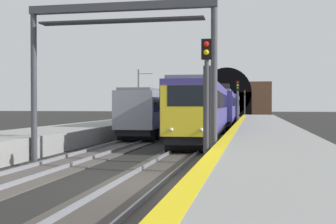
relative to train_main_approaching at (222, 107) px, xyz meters
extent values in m
plane|color=black|center=(-37.30, 0.00, -2.38)|extent=(320.00, 320.00, 0.00)
cube|color=gray|center=(-37.30, -4.35, -1.84)|extent=(112.00, 4.54, 1.07)
cube|color=yellow|center=(-37.30, -2.33, -1.30)|extent=(112.00, 0.50, 0.01)
cube|color=#423D38|center=(-37.30, 0.00, -2.35)|extent=(160.00, 2.61, 0.06)
cube|color=gray|center=(-37.30, 0.72, -2.24)|extent=(160.00, 0.07, 0.15)
cube|color=gray|center=(-37.30, -0.72, -2.24)|extent=(160.00, 0.07, 0.15)
cube|color=#4C4742|center=(-37.30, 4.56, -2.35)|extent=(160.00, 2.89, 0.06)
cube|color=gray|center=(-37.30, 3.84, -2.24)|extent=(160.00, 0.07, 0.15)
cube|color=navy|center=(-19.64, 0.00, 0.08)|extent=(19.19, 3.23, 2.94)
cube|color=black|center=(-19.64, 0.00, 0.52)|extent=(18.42, 3.24, 1.02)
cube|color=slate|center=(-19.64, 0.00, 1.65)|extent=(18.60, 2.80, 0.20)
cube|color=black|center=(-19.64, 0.00, -1.58)|extent=(18.80, 2.89, 0.52)
cylinder|color=black|center=(-27.95, -0.20, -1.91)|extent=(1.00, 2.57, 0.94)
cylinder|color=black|center=(-26.15, -0.16, -1.91)|extent=(1.00, 2.57, 0.94)
cylinder|color=black|center=(-13.13, 0.16, -1.91)|extent=(1.00, 2.57, 0.94)
cylinder|color=black|center=(-11.33, 0.20, -1.91)|extent=(1.00, 2.57, 0.94)
cube|color=yellow|center=(-29.24, -0.23, -0.10)|extent=(0.18, 2.66, 2.58)
cube|color=black|center=(-29.29, -0.23, 0.67)|extent=(0.09, 1.94, 1.06)
sphere|color=#F2EACC|center=(-29.28, -1.00, -1.04)|extent=(0.20, 0.20, 0.20)
sphere|color=#F2EACC|center=(-29.32, 0.53, -1.04)|extent=(0.20, 0.20, 0.20)
cube|color=navy|center=(0.12, 0.00, 0.08)|extent=(19.19, 3.23, 2.94)
cube|color=black|center=(0.12, 0.00, 0.57)|extent=(18.42, 3.24, 0.94)
cube|color=slate|center=(0.12, 0.00, 1.65)|extent=(18.60, 2.80, 0.20)
cube|color=black|center=(0.12, 0.00, -1.58)|extent=(18.80, 2.89, 0.52)
cylinder|color=black|center=(-8.02, -0.20, -1.91)|extent=(1.00, 2.57, 0.94)
cylinder|color=black|center=(-6.23, -0.15, -1.91)|extent=(1.00, 2.57, 0.94)
cylinder|color=black|center=(6.46, 0.15, -1.91)|extent=(1.00, 2.57, 0.94)
cylinder|color=black|center=(8.25, 0.20, -1.91)|extent=(1.00, 2.57, 0.94)
cube|color=navy|center=(19.87, 0.00, 0.08)|extent=(19.19, 3.23, 2.94)
cube|color=black|center=(19.87, 0.00, 0.49)|extent=(18.42, 3.24, 0.96)
cube|color=slate|center=(19.87, 0.00, 1.65)|extent=(18.60, 2.80, 0.20)
cube|color=black|center=(19.87, 0.00, -1.58)|extent=(18.80, 2.89, 0.52)
cylinder|color=black|center=(11.47, -0.20, -1.91)|extent=(1.00, 2.57, 0.94)
cylinder|color=black|center=(13.26, -0.16, -1.91)|extent=(1.00, 2.57, 0.94)
cylinder|color=black|center=(26.48, 0.16, -1.91)|extent=(1.00, 2.57, 0.94)
cylinder|color=black|center=(28.28, 0.20, -1.91)|extent=(1.00, 2.57, 0.94)
cube|color=black|center=(0.12, 0.00, 2.20)|extent=(1.34, 1.69, 0.90)
cube|color=gray|center=(-13.25, 4.56, -0.13)|extent=(19.82, 3.24, 2.62)
cube|color=black|center=(-13.25, 4.56, 0.15)|extent=(19.04, 3.25, 0.83)
cube|color=slate|center=(-13.25, 4.56, 1.27)|extent=(19.22, 2.81, 0.20)
cube|color=black|center=(-13.25, 4.56, -1.62)|extent=(19.42, 2.90, 0.49)
cylinder|color=black|center=(-4.62, 4.78, -1.94)|extent=(0.95, 2.53, 0.88)
cylinder|color=black|center=(-6.42, 4.73, -1.94)|extent=(0.95, 2.53, 0.88)
cylinder|color=black|center=(-20.08, 4.38, -1.94)|extent=(0.95, 2.53, 0.88)
cylinder|color=black|center=(-21.88, 4.34, -1.94)|extent=(0.95, 2.53, 0.88)
cube|color=yellow|center=(-3.33, 4.81, -0.34)|extent=(0.19, 2.62, 2.22)
cube|color=black|center=(-3.28, 4.82, 0.39)|extent=(0.09, 1.91, 0.94)
sphere|color=#F2EACC|center=(-3.29, 5.57, -1.09)|extent=(0.20, 0.20, 0.20)
sphere|color=#F2EACC|center=(-3.25, 4.07, -1.09)|extent=(0.20, 0.20, 0.20)
cube|color=gray|center=(6.97, 4.56, -0.13)|extent=(19.82, 3.24, 2.62)
cube|color=black|center=(6.97, 4.56, 0.09)|extent=(19.04, 3.25, 0.75)
cube|color=slate|center=(6.97, 4.56, 1.27)|extent=(19.22, 2.81, 0.20)
cube|color=black|center=(6.97, 4.56, -1.62)|extent=(19.42, 2.90, 0.49)
cylinder|color=black|center=(15.41, 4.78, -1.94)|extent=(0.95, 2.53, 0.88)
cylinder|color=black|center=(13.61, 4.73, -1.94)|extent=(0.95, 2.53, 0.88)
cylinder|color=black|center=(0.33, 4.39, -1.94)|extent=(0.95, 2.53, 0.88)
cylinder|color=black|center=(-1.47, 4.34, -1.94)|extent=(0.95, 2.53, 0.88)
cylinder|color=#38383D|center=(-34.94, -1.83, -0.25)|extent=(0.16, 0.16, 4.25)
cube|color=black|center=(-34.94, -1.83, 2.25)|extent=(0.20, 0.38, 0.75)
cube|color=#38383D|center=(-34.80, -1.83, -0.25)|extent=(0.04, 0.28, 3.83)
sphere|color=red|center=(-35.07, -1.83, 2.43)|extent=(0.20, 0.20, 0.20)
sphere|color=yellow|center=(-35.07, -1.83, 2.13)|extent=(0.20, 0.20, 0.20)
cylinder|color=#4C4C54|center=(-1.36, -1.83, -0.26)|extent=(0.16, 0.16, 4.23)
cube|color=black|center=(-1.36, -1.83, 2.37)|extent=(0.20, 0.38, 1.05)
cube|color=#4C4C54|center=(-1.22, -1.83, -0.26)|extent=(0.04, 0.28, 3.80)
sphere|color=red|center=(-1.49, -1.83, 2.70)|extent=(0.20, 0.20, 0.20)
sphere|color=yellow|center=(-1.49, -1.83, 2.40)|extent=(0.20, 0.20, 0.20)
sphere|color=green|center=(-1.49, -1.83, 2.10)|extent=(0.20, 0.20, 0.20)
cylinder|color=#4C4C54|center=(42.84, -1.83, 0.01)|extent=(0.16, 0.16, 4.77)
cube|color=black|center=(42.84, -1.83, 2.92)|extent=(0.20, 0.38, 1.05)
cube|color=#4C4C54|center=(42.98, -1.83, 0.01)|extent=(0.04, 0.28, 4.29)
sphere|color=red|center=(42.71, -1.83, 3.25)|extent=(0.20, 0.20, 0.20)
sphere|color=yellow|center=(42.71, -1.83, 2.95)|extent=(0.20, 0.20, 0.20)
sphere|color=green|center=(42.71, -1.83, 2.65)|extent=(0.20, 0.20, 0.20)
cylinder|color=#3F3F47|center=(-32.29, 6.44, 1.00)|extent=(0.28, 0.28, 6.75)
cylinder|color=#3F3F47|center=(-32.29, -1.88, 1.00)|extent=(0.28, 0.28, 6.75)
cube|color=#3F3F47|center=(-32.29, 2.28, 4.55)|extent=(0.36, 8.59, 0.35)
cube|color=#2D2D33|center=(-32.29, 2.28, 3.93)|extent=(0.70, 7.48, 0.08)
cube|color=brown|center=(49.71, 2.28, 1.51)|extent=(2.89, 19.79, 7.78)
cube|color=black|center=(48.21, 2.28, 0.35)|extent=(0.12, 11.08, 5.44)
cylinder|color=black|center=(48.21, 2.28, 3.07)|extent=(0.12, 11.08, 11.08)
cylinder|color=#595B60|center=(6.26, 11.57, 1.31)|extent=(0.22, 0.22, 7.37)
cylinder|color=#595B60|center=(6.26, 10.59, 4.39)|extent=(0.08, 1.97, 0.08)
camera|label=1|loc=(-51.12, -3.50, 0.21)|focal=47.19mm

